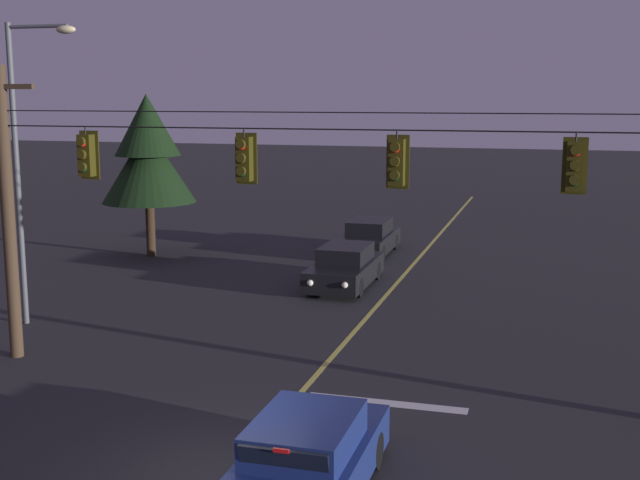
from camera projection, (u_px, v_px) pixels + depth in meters
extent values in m
plane|color=#28282B|center=(225.00, 480.00, 13.90)|extent=(180.00, 180.00, 0.00)
cube|color=#D1C64C|center=(367.00, 317.00, 24.12)|extent=(0.14, 60.00, 0.01)
cube|color=silver|center=(386.00, 403.00, 17.35)|extent=(3.40, 0.36, 0.01)
cylinder|color=#423021|center=(8.00, 215.00, 19.87)|extent=(0.32, 0.32, 7.05)
cube|color=#423021|center=(0.00, 87.00, 19.35)|extent=(1.80, 0.12, 0.12)
cylinder|color=slate|center=(1.00, 102.00, 19.41)|extent=(0.12, 0.12, 0.18)
cylinder|color=black|center=(307.00, 129.00, 17.46)|extent=(14.99, 0.03, 0.03)
cylinder|color=black|center=(307.00, 112.00, 17.40)|extent=(14.99, 0.02, 0.02)
cylinder|color=black|center=(85.00, 130.00, 18.92)|extent=(0.04, 0.04, 0.18)
cube|color=#332D0A|center=(86.00, 155.00, 19.02)|extent=(0.32, 0.26, 0.96)
cube|color=#332D0A|center=(90.00, 155.00, 19.15)|extent=(0.48, 0.03, 1.12)
sphere|color=red|center=(82.00, 143.00, 18.82)|extent=(0.17, 0.17, 0.17)
cylinder|color=#332D0A|center=(81.00, 141.00, 18.77)|extent=(0.20, 0.10, 0.20)
sphere|color=#3D280A|center=(83.00, 156.00, 18.87)|extent=(0.17, 0.17, 0.17)
cylinder|color=#332D0A|center=(81.00, 154.00, 18.82)|extent=(0.20, 0.10, 0.20)
sphere|color=black|center=(83.00, 169.00, 18.92)|extent=(0.17, 0.17, 0.17)
cylinder|color=#332D0A|center=(82.00, 167.00, 18.87)|extent=(0.20, 0.10, 0.20)
cylinder|color=black|center=(244.00, 133.00, 17.87)|extent=(0.04, 0.04, 0.18)
cube|color=#332D0A|center=(244.00, 159.00, 17.96)|extent=(0.32, 0.26, 0.96)
cube|color=#332D0A|center=(247.00, 159.00, 18.10)|extent=(0.48, 0.03, 1.12)
sphere|color=red|center=(241.00, 146.00, 17.76)|extent=(0.17, 0.17, 0.17)
cylinder|color=#332D0A|center=(241.00, 144.00, 17.72)|extent=(0.20, 0.10, 0.20)
sphere|color=#3D280A|center=(242.00, 160.00, 17.81)|extent=(0.17, 0.17, 0.17)
cylinder|color=#332D0A|center=(241.00, 158.00, 17.77)|extent=(0.20, 0.10, 0.20)
sphere|color=black|center=(242.00, 173.00, 17.86)|extent=(0.17, 0.17, 0.17)
cylinder|color=#332D0A|center=(241.00, 171.00, 17.82)|extent=(0.20, 0.10, 0.20)
cylinder|color=black|center=(397.00, 135.00, 16.96)|extent=(0.04, 0.04, 0.18)
cube|color=#332D0A|center=(397.00, 162.00, 17.05)|extent=(0.32, 0.26, 0.96)
cube|color=#332D0A|center=(398.00, 162.00, 17.19)|extent=(0.48, 0.03, 1.12)
sphere|color=red|center=(395.00, 149.00, 16.85)|extent=(0.17, 0.17, 0.17)
cylinder|color=#332D0A|center=(395.00, 147.00, 16.81)|extent=(0.20, 0.10, 0.20)
sphere|color=#3D280A|center=(395.00, 163.00, 16.90)|extent=(0.17, 0.17, 0.17)
cylinder|color=#332D0A|center=(395.00, 161.00, 16.86)|extent=(0.20, 0.10, 0.20)
sphere|color=black|center=(395.00, 177.00, 16.95)|extent=(0.17, 0.17, 0.17)
cylinder|color=#332D0A|center=(395.00, 175.00, 16.91)|extent=(0.20, 0.10, 0.20)
cylinder|color=black|center=(576.00, 137.00, 16.00)|extent=(0.04, 0.04, 0.18)
cube|color=#332D0A|center=(575.00, 166.00, 16.10)|extent=(0.32, 0.26, 0.96)
cube|color=#332D0A|center=(575.00, 166.00, 16.24)|extent=(0.48, 0.03, 1.12)
sphere|color=red|center=(576.00, 152.00, 15.90)|extent=(0.17, 0.17, 0.17)
cylinder|color=#332D0A|center=(576.00, 150.00, 15.85)|extent=(0.20, 0.10, 0.20)
sphere|color=#3D280A|center=(575.00, 167.00, 15.95)|extent=(0.17, 0.17, 0.17)
cylinder|color=#332D0A|center=(575.00, 165.00, 15.90)|extent=(0.20, 0.10, 0.20)
sphere|color=black|center=(574.00, 182.00, 16.00)|extent=(0.17, 0.17, 0.17)
cylinder|color=#332D0A|center=(574.00, 180.00, 15.95)|extent=(0.20, 0.10, 0.20)
cube|color=navy|center=(307.00, 467.00, 13.21)|extent=(1.80, 4.30, 0.68)
cube|color=navy|center=(305.00, 434.00, 13.00)|extent=(1.51, 2.15, 0.54)
cube|color=black|center=(322.00, 413.00, 13.88)|extent=(1.40, 0.21, 0.48)
cube|color=black|center=(284.00, 463.00, 11.99)|extent=(1.37, 0.18, 0.46)
cylinder|color=black|center=(287.00, 440.00, 14.72)|extent=(0.22, 0.64, 0.64)
cylinder|color=black|center=(374.00, 450.00, 14.29)|extent=(0.22, 0.64, 0.64)
cube|color=red|center=(281.00, 451.00, 11.85)|extent=(0.24, 0.04, 0.06)
cube|color=black|center=(345.00, 272.00, 27.83)|extent=(1.80, 4.30, 0.68)
cube|color=black|center=(346.00, 253.00, 27.84)|extent=(1.51, 2.15, 0.54)
cube|color=black|center=(338.00, 259.00, 26.95)|extent=(1.40, 0.21, 0.48)
cube|color=black|center=(353.00, 248.00, 28.84)|extent=(1.37, 0.18, 0.46)
cylinder|color=black|center=(358.00, 287.00, 26.38)|extent=(0.22, 0.64, 0.64)
cylinder|color=black|center=(311.00, 284.00, 26.81)|extent=(0.22, 0.64, 0.64)
cylinder|color=black|center=(376.00, 271.00, 28.91)|extent=(0.22, 0.64, 0.64)
cylinder|color=black|center=(332.00, 268.00, 29.34)|extent=(0.22, 0.64, 0.64)
sphere|color=white|center=(345.00, 285.00, 25.61)|extent=(0.20, 0.20, 0.20)
sphere|color=white|center=(310.00, 283.00, 25.91)|extent=(0.20, 0.20, 0.20)
cube|color=black|center=(369.00, 242.00, 33.52)|extent=(1.80, 4.30, 0.68)
cube|color=black|center=(369.00, 226.00, 33.53)|extent=(1.51, 2.15, 0.54)
cube|color=black|center=(364.00, 230.00, 32.64)|extent=(1.40, 0.21, 0.48)
cube|color=black|center=(375.00, 223.00, 34.54)|extent=(1.37, 0.18, 0.46)
cylinder|color=black|center=(381.00, 253.00, 32.08)|extent=(0.22, 0.64, 0.64)
cylinder|color=black|center=(341.00, 251.00, 32.51)|extent=(0.22, 0.64, 0.64)
cylinder|color=black|center=(394.00, 242.00, 34.60)|extent=(0.22, 0.64, 0.64)
cylinder|color=black|center=(357.00, 240.00, 35.03)|extent=(0.22, 0.64, 0.64)
sphere|color=white|center=(370.00, 250.00, 31.31)|extent=(0.20, 0.20, 0.20)
sphere|color=white|center=(342.00, 249.00, 31.61)|extent=(0.20, 0.20, 0.20)
cylinder|color=#4C4F54|center=(17.00, 177.00, 22.73)|extent=(0.16, 0.16, 8.26)
cylinder|color=#4C4F54|center=(37.00, 26.00, 21.80)|extent=(1.80, 0.10, 0.10)
ellipsoid|color=beige|center=(66.00, 30.00, 21.58)|extent=(0.56, 0.30, 0.22)
cylinder|color=#332316|center=(150.00, 226.00, 33.01)|extent=(0.36, 0.36, 2.45)
cone|color=black|center=(148.00, 165.00, 32.60)|extent=(3.69, 3.69, 2.95)
cone|color=black|center=(147.00, 125.00, 32.33)|extent=(2.58, 2.58, 2.40)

